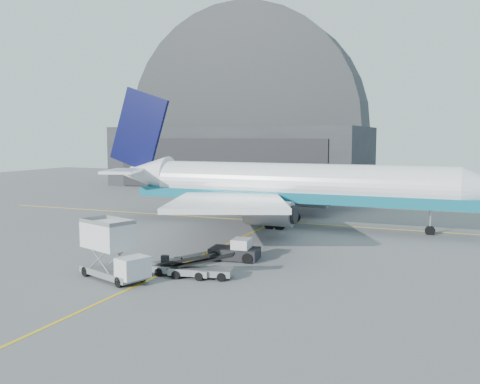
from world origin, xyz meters
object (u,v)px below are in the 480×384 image
at_px(catering_truck, 112,251).
at_px(pushback_tug, 236,251).
at_px(belt_loader_a, 200,270).
at_px(belt_loader_b, 183,268).
at_px(airliner, 283,185).

relative_size(catering_truck, pushback_tug, 1.48).
distance_m(catering_truck, belt_loader_a, 6.42).
bearing_deg(pushback_tug, catering_truck, -129.74).
height_order(belt_loader_a, belt_loader_b, belt_loader_a).
relative_size(airliner, catering_truck, 7.55).
height_order(catering_truck, pushback_tug, catering_truck).
distance_m(pushback_tug, belt_loader_a, 6.15).
relative_size(airliner, belt_loader_b, 9.80).
xyz_separation_m(catering_truck, pushback_tug, (5.83, 8.88, -1.34)).
distance_m(catering_truck, pushback_tug, 10.70).
xyz_separation_m(airliner, pushback_tug, (1.78, -17.99, -3.92)).
bearing_deg(belt_loader_a, belt_loader_b, 171.76).
bearing_deg(belt_loader_a, catering_truck, -166.40).
height_order(airliner, pushback_tug, airliner).
height_order(pushback_tug, belt_loader_a, belt_loader_a).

